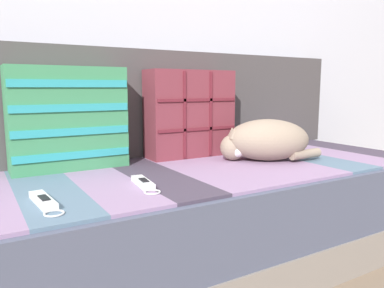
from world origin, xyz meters
The scene contains 8 objects.
ground_plane centered at (0.00, 0.00, 0.00)m, with size 14.00×14.00×0.00m, color #7A6651.
couch centered at (0.00, 0.14, 0.19)m, with size 1.90×0.83×0.39m.
sofa_backrest centered at (0.00, 0.48, 0.62)m, with size 1.86×0.14×0.46m.
throw_pillow_quilted centered at (0.02, 0.33, 0.58)m, with size 0.39×0.14×0.37m.
throw_pillow_striped centered at (-0.49, 0.33, 0.58)m, with size 0.41×0.14×0.37m.
sleeping_cat centered at (0.23, 0.09, 0.47)m, with size 0.40×0.35×0.17m.
game_remote_near centered at (-0.36, -0.04, 0.40)m, with size 0.06×0.19×0.02m.
game_remote_far centered at (-0.66, -0.08, 0.40)m, with size 0.06×0.21×0.02m.
Camera 1 is at (-0.80, -1.07, 0.69)m, focal length 35.00 mm.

